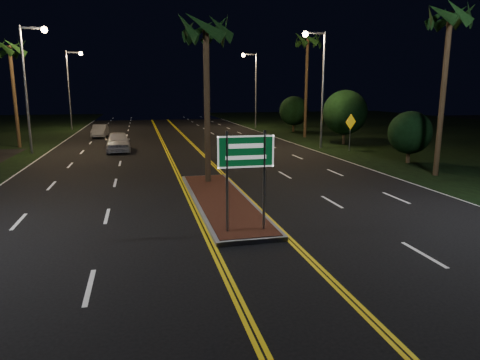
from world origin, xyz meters
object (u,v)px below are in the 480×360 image
object	(u,v)px
shrub_far	(294,111)
streetlight_left_mid	(30,75)
palm_right_near	(450,17)
car_near	(118,140)
car_far	(100,130)
shrub_mid	(345,112)
streetlight_right_mid	(319,76)
warning_sign	(350,127)
streetlight_right_far	(253,81)
shrub_near	(410,133)
palm_median	(206,30)
palm_right_far	(308,41)
palm_left_far	(9,49)
highway_sign	(246,161)
median_island	(221,200)
streetlight_left_far	(72,81)

from	to	relation	value
shrub_far	streetlight_left_mid	bearing A→B (deg)	-153.82
palm_right_near	car_near	size ratio (longest dim) A/B	1.78
shrub_far	car_far	xyz separation A→B (m)	(-20.87, -1.06, -1.62)
palm_right_near	shrub_mid	xyz separation A→B (m)	(1.50, 14.00, -5.49)
palm_right_near	shrub_far	xyz separation A→B (m)	(1.30, 26.00, -5.88)
streetlight_right_mid	warning_sign	xyz separation A→B (m)	(1.94, -1.88, -3.80)
streetlight_right_far	shrub_near	xyz separation A→B (m)	(2.89, -28.00, -3.71)
shrub_mid	shrub_far	distance (m)	12.01
palm_median	shrub_near	xyz separation A→B (m)	(13.50, 3.50, -5.33)
palm_right_far	car_near	bearing A→B (deg)	-160.49
shrub_near	streetlight_right_mid	bearing A→B (deg)	109.84
streetlight_right_mid	streetlight_right_far	xyz separation A→B (m)	(0.00, 20.00, 0.00)
palm_median	streetlight_left_mid	bearing A→B (deg)	128.17
streetlight_left_mid	car_near	bearing A→B (deg)	-2.44
shrub_near	warning_sign	xyz separation A→B (m)	(-0.94, 6.12, -0.09)
warning_sign	shrub_mid	bearing A→B (deg)	45.78
palm_median	palm_left_far	xyz separation A→B (m)	(-12.80, 17.50, 0.47)
highway_sign	car_far	world-z (taller)	highway_sign
median_island	shrub_near	xyz separation A→B (m)	(13.50, 7.00, 1.86)
palm_left_far	palm_right_far	distance (m)	25.72
palm_right_near	shrub_near	bearing A→B (deg)	75.96
streetlight_left_mid	highway_sign	bearing A→B (deg)	-63.41
palm_right_far	warning_sign	distance (m)	12.28
median_island	palm_left_far	size ratio (longest dim) A/B	1.16
streetlight_left_mid	streetlight_right_far	size ratio (longest dim) A/B	1.00
shrub_mid	car_near	size ratio (longest dim) A/B	0.89
highway_sign	palm_left_far	size ratio (longest dim) A/B	0.36
streetlight_right_far	warning_sign	bearing A→B (deg)	-84.92
shrub_mid	car_far	size ratio (longest dim) A/B	1.08
highway_sign	warning_sign	size ratio (longest dim) A/B	1.14
shrub_mid	shrub_far	bearing A→B (deg)	90.95
streetlight_left_far	warning_sign	bearing A→B (deg)	-45.86
streetlight_left_far	shrub_near	distance (m)	38.67
median_island	highway_sign	xyz separation A→B (m)	(0.00, -4.20, 2.32)
car_near	streetlight_right_mid	bearing A→B (deg)	-8.95
car_far	streetlight_right_far	bearing A→B (deg)	24.78
palm_right_far	median_island	bearing A→B (deg)	-119.10
streetlight_left_far	streetlight_right_mid	xyz separation A→B (m)	(21.23, -22.00, 0.00)
shrub_mid	median_island	bearing A→B (deg)	-129.47
highway_sign	shrub_far	distance (m)	35.96
streetlight_left_mid	palm_left_far	world-z (taller)	streetlight_left_mid
streetlight_right_far	shrub_far	bearing A→B (deg)	-62.02
shrub_mid	warning_sign	xyz separation A→B (m)	(-1.44, -3.88, -0.87)
median_island	highway_sign	world-z (taller)	highway_sign
palm_left_far	median_island	bearing A→B (deg)	-58.64
palm_right_far	shrub_mid	xyz separation A→B (m)	(1.20, -6.00, -6.42)
palm_right_far	car_near	xyz separation A→B (m)	(-17.63, -6.25, -8.28)
streetlight_left_far	car_far	distance (m)	10.91
shrub_mid	car_near	distance (m)	18.93
car_far	palm_left_far	bearing A→B (deg)	-126.54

